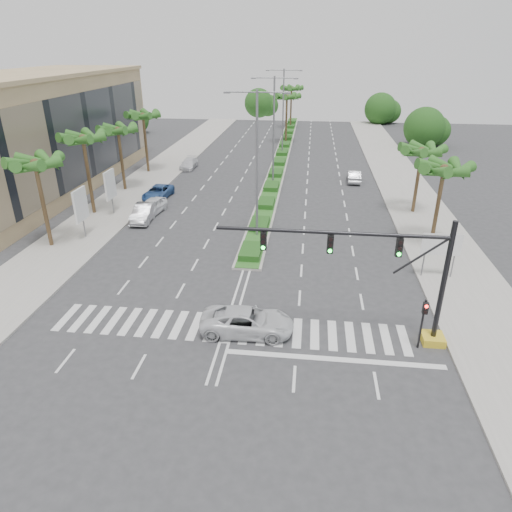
% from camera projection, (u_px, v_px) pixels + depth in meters
% --- Properties ---
extents(ground, '(160.00, 160.00, 0.00)m').
position_uv_depth(ground, '(229.00, 328.00, 26.66)').
color(ground, '#333335').
rests_on(ground, ground).
extents(footpath_right, '(6.00, 120.00, 0.15)m').
position_uv_depth(footpath_right, '(424.00, 219.00, 42.99)').
color(footpath_right, gray).
rests_on(footpath_right, ground).
extents(footpath_left, '(6.00, 120.00, 0.15)m').
position_uv_depth(footpath_left, '(115.00, 207.00, 46.27)').
color(footpath_left, gray).
rests_on(footpath_left, ground).
extents(median, '(2.20, 75.00, 0.20)m').
position_uv_depth(median, '(282.00, 156.00, 67.12)').
color(median, gray).
rests_on(median, ground).
extents(median_grass, '(1.80, 75.00, 0.04)m').
position_uv_depth(median_grass, '(282.00, 155.00, 67.07)').
color(median_grass, '#27511B').
rests_on(median_grass, median).
extents(building, '(12.00, 36.00, 12.00)m').
position_uv_depth(building, '(36.00, 135.00, 50.34)').
color(building, tan).
rests_on(building, ground).
extents(signal_gantry, '(12.60, 1.20, 7.20)m').
position_uv_depth(signal_gantry, '(399.00, 285.00, 24.20)').
color(signal_gantry, gold).
rests_on(signal_gantry, ground).
extents(pedestrian_signal, '(0.28, 0.36, 3.00)m').
position_uv_depth(pedestrian_signal, '(424.00, 316.00, 24.05)').
color(pedestrian_signal, black).
rests_on(pedestrian_signal, ground).
extents(direction_sign, '(2.70, 0.11, 3.40)m').
position_uv_depth(direction_sign, '(441.00, 246.00, 31.36)').
color(direction_sign, slate).
rests_on(direction_sign, ground).
extents(billboard_near, '(0.18, 2.10, 4.35)m').
position_uv_depth(billboard_near, '(81.00, 205.00, 37.78)').
color(billboard_near, slate).
rests_on(billboard_near, ground).
extents(billboard_far, '(0.18, 2.10, 4.35)m').
position_uv_depth(billboard_far, '(110.00, 185.00, 43.18)').
color(billboard_far, slate).
rests_on(billboard_far, ground).
extents(palm_left_near, '(4.57, 4.68, 7.55)m').
position_uv_depth(palm_left_near, '(35.00, 166.00, 34.62)').
color(palm_left_near, brown).
rests_on(palm_left_near, ground).
extents(palm_left_mid, '(4.57, 4.68, 7.95)m').
position_uv_depth(palm_left_mid, '(83.00, 141.00, 41.66)').
color(palm_left_mid, brown).
rests_on(palm_left_mid, ground).
extents(palm_left_far, '(4.57, 4.68, 7.35)m').
position_uv_depth(palm_left_far, '(118.00, 132.00, 49.10)').
color(palm_left_far, brown).
rests_on(palm_left_far, ground).
extents(palm_left_end, '(4.57, 4.68, 7.75)m').
position_uv_depth(palm_left_end, '(143.00, 117.00, 56.14)').
color(palm_left_end, brown).
rests_on(palm_left_end, ground).
extents(palm_right_near, '(4.57, 4.68, 7.05)m').
position_uv_depth(palm_right_near, '(444.00, 171.00, 35.07)').
color(palm_right_near, brown).
rests_on(palm_right_near, ground).
extents(palm_right_far, '(4.57, 4.68, 6.75)m').
position_uv_depth(palm_right_far, '(422.00, 153.00, 42.40)').
color(palm_right_far, brown).
rests_on(palm_right_far, ground).
extents(palm_median_a, '(4.57, 4.68, 8.05)m').
position_uv_depth(palm_median_a, '(287.00, 98.00, 73.13)').
color(palm_median_a, brown).
rests_on(palm_median_a, ground).
extents(palm_median_b, '(4.57, 4.68, 8.05)m').
position_uv_depth(palm_median_b, '(291.00, 90.00, 86.63)').
color(palm_median_b, brown).
rests_on(palm_median_b, ground).
extents(streetlight_near, '(5.10, 0.25, 12.00)m').
position_uv_depth(streetlight_near, '(257.00, 158.00, 36.39)').
color(streetlight_near, slate).
rests_on(streetlight_near, ground).
extents(streetlight_mid, '(5.10, 0.25, 12.00)m').
position_uv_depth(streetlight_mid, '(274.00, 126.00, 50.79)').
color(streetlight_mid, slate).
rests_on(streetlight_mid, ground).
extents(streetlight_far, '(5.10, 0.25, 12.00)m').
position_uv_depth(streetlight_far, '(283.00, 108.00, 65.18)').
color(streetlight_far, slate).
rests_on(streetlight_far, ground).
extents(car_parked_a, '(2.28, 4.54, 1.48)m').
position_uv_depth(car_parked_a, '(152.00, 206.00, 44.34)').
color(car_parked_a, white).
rests_on(car_parked_a, ground).
extents(car_parked_b, '(1.99, 4.78, 1.54)m').
position_uv_depth(car_parked_b, '(144.00, 213.00, 42.66)').
color(car_parked_b, '#B3B2B8').
rests_on(car_parked_b, ground).
extents(car_parked_c, '(2.54, 4.99, 1.35)m').
position_uv_depth(car_parked_c, '(158.00, 192.00, 48.80)').
color(car_parked_c, '#305593').
rests_on(car_parked_c, ground).
extents(car_parked_d, '(1.80, 4.41, 1.28)m').
position_uv_depth(car_parked_d, '(189.00, 164.00, 60.68)').
color(car_parked_d, silver).
rests_on(car_parked_d, ground).
extents(car_crossing, '(5.37, 2.59, 1.47)m').
position_uv_depth(car_crossing, '(247.00, 321.00, 25.98)').
color(car_crossing, silver).
rests_on(car_crossing, ground).
extents(car_right, '(1.67, 4.36, 1.42)m').
position_uv_depth(car_right, '(354.00, 176.00, 54.73)').
color(car_right, '#BBBCC0').
rests_on(car_right, ground).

